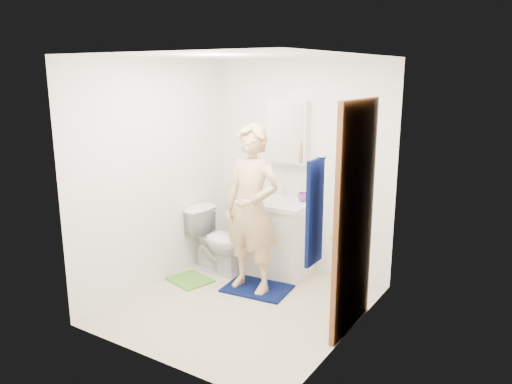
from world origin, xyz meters
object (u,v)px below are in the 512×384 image
soap_dispenser (257,192)px  toilet (219,240)px  toothbrush_cup (303,197)px  towel (315,213)px  vanity_cabinet (277,239)px  man (252,209)px  medicine_cabinet (288,132)px

soap_dispenser → toilet: bearing=-142.2°
toilet → toothbrush_cup: toothbrush_cup is taller
towel → toilet: (-1.75, 1.14, -0.88)m
soap_dispenser → toothbrush_cup: 0.52m
toothbrush_cup → vanity_cabinet: bearing=-154.0°
toothbrush_cup → man: 0.75m
vanity_cabinet → towel: 2.08m
toilet → toothbrush_cup: 1.09m
toilet → soap_dispenser: (0.35, 0.27, 0.56)m
soap_dispenser → toothbrush_cup: (0.48, 0.20, -0.04)m
toothbrush_cup → man: size_ratio=0.07×
man → toothbrush_cup: bearing=75.0°
toilet → soap_dispenser: 0.72m
medicine_cabinet → soap_dispenser: (-0.22, -0.30, -0.66)m
vanity_cabinet → towel: bearing=-51.5°
medicine_cabinet → toothbrush_cup: size_ratio=5.63×
soap_dispenser → vanity_cabinet: bearing=18.2°
medicine_cabinet → toothbrush_cup: medicine_cabinet is taller
towel → toothbrush_cup: 1.89m
soap_dispenser → man: (0.26, -0.52, -0.04)m
towel → toilet: bearing=146.8°
medicine_cabinet → towel: (1.18, -1.71, -0.35)m
medicine_cabinet → toilet: medicine_cabinet is taller
toilet → vanity_cabinet: bearing=-55.7°
toilet → toothbrush_cup: size_ratio=5.97×
toothbrush_cup → man: bearing=-107.3°
vanity_cabinet → towel: towel is taller
vanity_cabinet → man: man is taller
vanity_cabinet → toothbrush_cup: toothbrush_cup is taller
medicine_cabinet → toilet: (-0.57, -0.57, -1.23)m
vanity_cabinet → toilet: bearing=-148.9°
towel → toothbrush_cup: towel is taller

